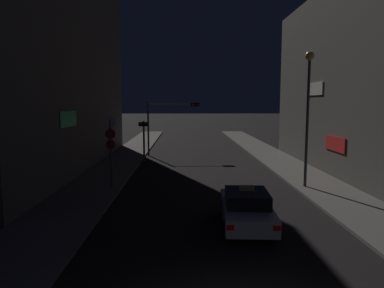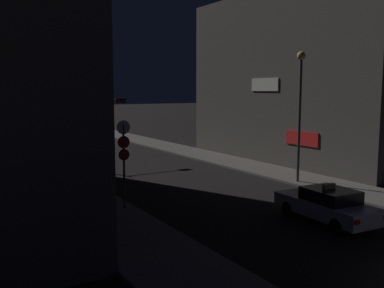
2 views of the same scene
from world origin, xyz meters
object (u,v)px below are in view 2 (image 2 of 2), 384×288
sign_pole_left (124,155)px  street_lamp_near_block (300,95)px  traffic_light_left_kerb (80,137)px  taxi (327,205)px  traffic_light_overhead (90,115)px

sign_pole_left → street_lamp_near_block: bearing=0.7°
traffic_light_left_kerb → sign_pole_left: bearing=-94.8°
taxi → traffic_light_overhead: (-3.72, 18.43, 2.82)m
taxi → sign_pole_left: 8.79m
traffic_light_overhead → sign_pole_left: traffic_light_overhead is taller
traffic_light_left_kerb → street_lamp_near_block: bearing=-42.0°
street_lamp_near_block → traffic_light_overhead: bearing=122.9°
taxi → street_lamp_near_block: street_lamp_near_block is taller
traffic_light_overhead → street_lamp_near_block: bearing=-57.1°
traffic_light_overhead → street_lamp_near_block: 14.93m
sign_pole_left → street_lamp_near_block: street_lamp_near_block is taller
traffic_light_overhead → street_lamp_near_block: size_ratio=0.66×
taxi → traffic_light_left_kerb: bearing=110.6°
traffic_light_left_kerb → street_lamp_near_block: size_ratio=0.45×
traffic_light_overhead → traffic_light_left_kerb: traffic_light_overhead is taller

